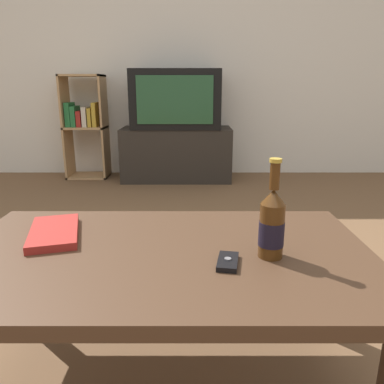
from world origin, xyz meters
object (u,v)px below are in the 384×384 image
television (176,99)px  cell_phone (228,262)px  beer_bottle (272,224)px  table_book (54,232)px  bookshelf (85,123)px  tv_stand (177,154)px

television → cell_phone: size_ratio=7.60×
beer_bottle → cell_phone: 0.16m
table_book → cell_phone: bearing=-35.7°
television → bookshelf: television is taller
beer_bottle → table_book: bearing=167.2°
bookshelf → cell_phone: (1.17, -2.90, -0.09)m
television → table_book: 2.63m
bookshelf → beer_bottle: size_ratio=3.71×
bookshelf → beer_bottle: 3.13m
table_book → bookshelf: bearing=88.0°
cell_phone → table_book: 0.56m
television → beer_bottle: bearing=-82.3°
beer_bottle → table_book: beer_bottle is taller
bookshelf → cell_phone: bookshelf is taller
bookshelf → table_book: bearing=-76.5°
television → beer_bottle: television is taller
bookshelf → beer_bottle: (1.29, -2.85, -0.00)m
tv_stand → beer_bottle: beer_bottle is taller
tv_stand → bookshelf: 0.97m
tv_stand → beer_bottle: 2.79m
tv_stand → beer_bottle: size_ratio=3.89×
television → cell_phone: 2.82m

